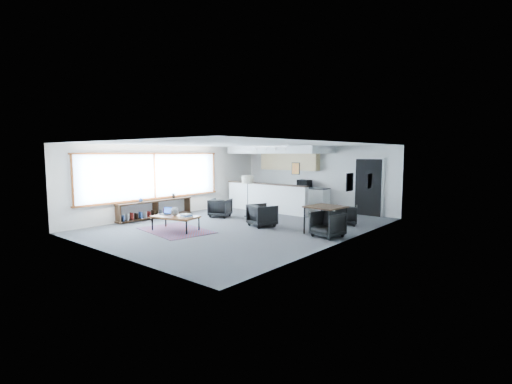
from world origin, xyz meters
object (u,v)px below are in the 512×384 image
Objects in this scene: book_stack at (186,216)px; dining_table at (325,209)px; laptop at (167,212)px; dining_chair_near at (327,225)px; ceramic_pot at (175,212)px; coffee_table at (175,217)px; floor_lamp at (248,181)px; armchair_left at (220,207)px; microwave at (304,183)px; dining_chair_far at (346,215)px; armchair_right at (262,214)px.

dining_table reaches higher than book_stack.
laptop is 0.55× the size of dining_chair_near.
ceramic_pot is 4.46m from dining_table.
floor_lamp is at bearing 75.20° from coffee_table.
book_stack is at bearing -82.96° from floor_lamp.
ceramic_pot is 2.66m from armchair_left.
dining_table is at bearing 17.57° from laptop.
microwave reaches higher than coffee_table.
coffee_table is 6.12m from microwave.
ceramic_pot is at bearing -13.75° from laptop.
coffee_table is at bearing -146.10° from dining_table.
microwave is at bearing 66.21° from laptop.
dining_chair_far reaches higher than coffee_table.
dining_table is 4.68m from microwave.
armchair_right reaches higher than book_stack.
floor_lamp is 2.79× the size of microwave.
coffee_table is 1.92× the size of armchair_right.
dining_table is 1.76m from dining_chair_far.
laptop is at bearing 163.21° from coffee_table.
dining_chair_near is (2.34, -0.01, -0.06)m from armchair_right.
dining_table reaches higher than dining_chair_near.
laptop is at bearing -98.10° from floor_lamp.
dining_table is at bearing 19.40° from coffee_table.
coffee_table is 2.68m from armchair_left.
ceramic_pot reaches higher than book_stack.
book_stack is at bearing -87.46° from microwave.
microwave is (-3.23, 3.87, 0.78)m from dining_chair_near.
armchair_right is at bearing 53.25° from ceramic_pot.
microwave is (1.40, 3.46, 0.75)m from armchair_left.
floor_lamp reaches higher than coffee_table.
ceramic_pot is (-0.04, 0.01, 0.16)m from coffee_table.
coffee_table is at bearing -18.84° from ceramic_pot.
dining_chair_far is (3.09, 4.09, -0.19)m from book_stack.
ceramic_pot is at bearing -172.13° from book_stack.
armchair_right is 4.03m from microwave.
armchair_left is at bearing 114.17° from book_stack.
coffee_table is 4.44m from dining_table.
laptop is at bearing 179.43° from ceramic_pot.
ceramic_pot is 0.44× the size of dining_chair_far.
dining_chair_near is (0.24, -0.30, -0.41)m from dining_table.
book_stack is at bearing 81.00° from armchair_right.
ceramic_pot reaches higher than coffee_table.
microwave is at bearing 140.10° from dining_chair_near.
floor_lamp is at bearing 68.72° from laptop.
armchair_left is at bearing 82.77° from laptop.
armchair_left reaches higher than dining_chair_far.
floor_lamp is 1.44× the size of dining_table.
ceramic_pot is 5.46m from dining_chair_far.
floor_lamp is at bearing 167.74° from dining_table.
book_stack is at bearing -143.75° from dining_table.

